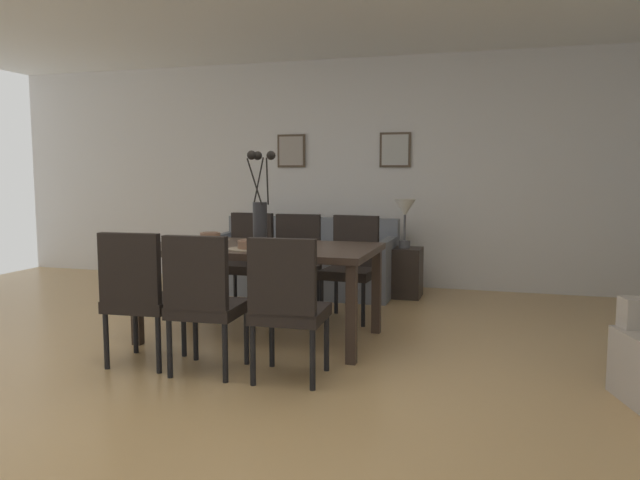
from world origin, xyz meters
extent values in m
plane|color=tan|center=(0.00, 0.00, 0.00)|extent=(9.00, 9.00, 0.00)
cube|color=silver|center=(0.00, 3.25, 1.30)|extent=(9.00, 0.10, 2.60)
cube|color=#33261E|center=(-0.15, 0.66, 0.71)|extent=(1.80, 0.98, 0.05)
cube|color=#33261E|center=(0.69, 1.09, 0.34)|extent=(0.07, 0.07, 0.69)
cube|color=#33261E|center=(-0.99, 1.09, 0.34)|extent=(0.07, 0.07, 0.69)
cube|color=#33261E|center=(0.69, 0.23, 0.34)|extent=(0.07, 0.07, 0.69)
cube|color=#33261E|center=(-0.99, 0.23, 0.34)|extent=(0.07, 0.07, 0.69)
cube|color=black|center=(-0.67, -0.15, 0.42)|extent=(0.47, 0.47, 0.08)
cube|color=black|center=(-0.66, -0.33, 0.68)|extent=(0.42, 0.09, 0.48)
cylinder|color=black|center=(-0.49, 0.06, 0.19)|extent=(0.04, 0.04, 0.38)
cylinder|color=black|center=(-0.87, 0.03, 0.19)|extent=(0.04, 0.04, 0.38)
cylinder|color=black|center=(-0.47, -0.32, 0.19)|extent=(0.04, 0.04, 0.38)
cylinder|color=black|center=(-0.85, -0.35, 0.19)|extent=(0.04, 0.04, 0.38)
cube|color=black|center=(-0.66, 1.51, 0.42)|extent=(0.45, 0.45, 0.08)
cube|color=black|center=(-0.65, 1.70, 0.68)|extent=(0.42, 0.07, 0.48)
cylinder|color=black|center=(-0.85, 1.32, 0.19)|extent=(0.04, 0.04, 0.38)
cylinder|color=black|center=(-0.47, 1.31, 0.19)|extent=(0.04, 0.04, 0.38)
cylinder|color=black|center=(-0.84, 1.70, 0.19)|extent=(0.04, 0.04, 0.38)
cylinder|color=black|center=(-0.46, 1.69, 0.19)|extent=(0.04, 0.04, 0.38)
cube|color=black|center=(-0.17, -0.18, 0.42)|extent=(0.46, 0.46, 0.08)
cube|color=black|center=(-0.16, -0.37, 0.68)|extent=(0.42, 0.08, 0.48)
cylinder|color=black|center=(0.01, 0.01, 0.19)|extent=(0.04, 0.04, 0.38)
cylinder|color=black|center=(-0.37, 0.00, 0.19)|extent=(0.04, 0.04, 0.38)
cylinder|color=black|center=(0.03, -0.36, 0.19)|extent=(0.04, 0.04, 0.38)
cylinder|color=black|center=(-0.35, -0.38, 0.19)|extent=(0.04, 0.04, 0.38)
cube|color=black|center=(-0.15, 1.47, 0.42)|extent=(0.47, 0.47, 0.08)
cube|color=black|center=(-0.17, 1.66, 0.68)|extent=(0.42, 0.09, 0.48)
cylinder|color=black|center=(-0.33, 1.27, 0.19)|extent=(0.04, 0.04, 0.38)
cylinder|color=black|center=(0.05, 1.29, 0.19)|extent=(0.04, 0.04, 0.38)
cylinder|color=black|center=(-0.36, 1.64, 0.19)|extent=(0.04, 0.04, 0.38)
cylinder|color=black|center=(0.02, 1.67, 0.19)|extent=(0.04, 0.04, 0.38)
cube|color=black|center=(0.39, -0.16, 0.42)|extent=(0.46, 0.46, 0.08)
cube|color=black|center=(0.40, -0.35, 0.68)|extent=(0.42, 0.08, 0.48)
cylinder|color=black|center=(0.57, 0.04, 0.19)|extent=(0.04, 0.04, 0.38)
cylinder|color=black|center=(0.19, 0.02, 0.19)|extent=(0.04, 0.04, 0.38)
cylinder|color=black|center=(0.59, -0.34, 0.19)|extent=(0.04, 0.04, 0.38)
cylinder|color=black|center=(0.21, -0.36, 0.19)|extent=(0.04, 0.04, 0.38)
cube|color=black|center=(0.37, 1.46, 0.42)|extent=(0.47, 0.47, 0.08)
cube|color=black|center=(0.39, 1.65, 0.68)|extent=(0.42, 0.09, 0.48)
cylinder|color=black|center=(0.17, 1.28, 0.19)|extent=(0.04, 0.04, 0.38)
cylinder|color=black|center=(0.55, 1.25, 0.19)|extent=(0.04, 0.04, 0.38)
cylinder|color=black|center=(0.20, 1.66, 0.19)|extent=(0.04, 0.04, 0.38)
cylinder|color=black|center=(0.58, 1.63, 0.19)|extent=(0.04, 0.04, 0.38)
cylinder|color=#232326|center=(-0.15, 0.66, 0.91)|extent=(0.11, 0.11, 0.34)
cylinder|color=black|center=(-0.09, 0.68, 1.24)|extent=(0.05, 0.12, 0.37)
sphere|color=black|center=(-0.06, 0.69, 1.44)|extent=(0.07, 0.07, 0.07)
cylinder|color=black|center=(-0.18, 0.71, 1.24)|extent=(0.08, 0.05, 0.38)
sphere|color=black|center=(-0.19, 0.74, 1.44)|extent=(0.07, 0.07, 0.07)
cylinder|color=black|center=(-0.16, 0.60, 1.24)|extent=(0.15, 0.06, 0.36)
sphere|color=black|center=(-0.17, 0.57, 1.44)|extent=(0.07, 0.07, 0.07)
cylinder|color=#7F705B|center=(-0.69, 0.44, 0.74)|extent=(0.32, 0.32, 0.01)
cylinder|color=brown|center=(-0.69, 0.44, 0.78)|extent=(0.17, 0.17, 0.06)
cylinder|color=brown|center=(-0.69, 0.44, 0.79)|extent=(0.13, 0.13, 0.04)
cylinder|color=#7F705B|center=(-0.69, 0.88, 0.74)|extent=(0.32, 0.32, 0.01)
cylinder|color=brown|center=(-0.69, 0.88, 0.78)|extent=(0.17, 0.17, 0.06)
cylinder|color=brown|center=(-0.69, 0.88, 0.79)|extent=(0.13, 0.13, 0.04)
cylinder|color=#7F705B|center=(-0.15, 0.44, 0.74)|extent=(0.32, 0.32, 0.01)
cylinder|color=brown|center=(-0.15, 0.44, 0.78)|extent=(0.17, 0.17, 0.06)
cylinder|color=brown|center=(-0.15, 0.44, 0.79)|extent=(0.13, 0.13, 0.04)
cube|color=slate|center=(-0.41, 2.53, 0.21)|extent=(1.99, 0.84, 0.42)
cube|color=slate|center=(-0.41, 2.87, 0.61)|extent=(1.99, 0.16, 0.38)
cube|color=slate|center=(0.53, 2.53, 0.52)|extent=(0.10, 0.84, 0.20)
cube|color=slate|center=(-1.36, 2.53, 0.52)|extent=(0.10, 0.84, 0.20)
cube|color=black|center=(0.68, 2.61, 0.26)|extent=(0.36, 0.36, 0.52)
cylinder|color=#4C4C51|center=(0.68, 2.61, 0.56)|extent=(0.12, 0.12, 0.08)
cylinder|color=#4C4C51|center=(0.68, 2.61, 0.74)|extent=(0.02, 0.02, 0.30)
cone|color=silver|center=(0.68, 2.61, 0.94)|extent=(0.22, 0.22, 0.18)
cube|color=#473828|center=(-0.76, 3.18, 1.56)|extent=(0.34, 0.02, 0.39)
cube|color=#9E9389|center=(-0.76, 3.17, 1.56)|extent=(0.29, 0.01, 0.34)
cube|color=#473828|center=(0.47, 3.18, 1.56)|extent=(0.35, 0.02, 0.39)
cube|color=#B2B2AD|center=(0.47, 3.17, 1.56)|extent=(0.30, 0.01, 0.34)
camera|label=1|loc=(1.67, -3.78, 1.32)|focal=34.59mm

